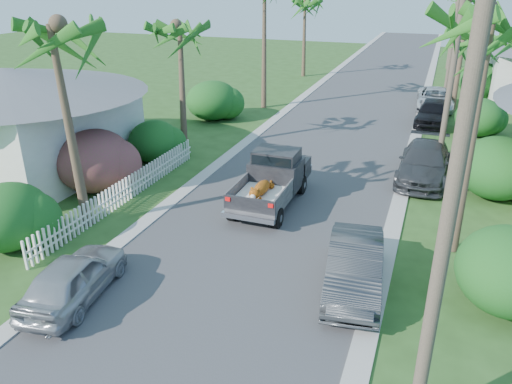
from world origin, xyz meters
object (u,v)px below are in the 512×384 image
at_px(house_left, 11,124).
at_px(utility_pole_b, 452,72).
at_px(parked_car_rm, 424,163).
at_px(palm_r_b, 482,35).
at_px(palm_l_b, 178,26).
at_px(parked_car_rf, 433,113).
at_px(pickup_truck, 274,177).
at_px(parked_car_ln, 74,278).
at_px(utility_pole_d, 454,19).
at_px(utility_pole_a, 447,224).
at_px(utility_pole_c, 454,35).
at_px(palm_r_a, 494,12).
at_px(parked_car_rd, 435,99).
at_px(palm_l_d, 306,0).
at_px(palm_l_a, 54,25).
at_px(parked_car_rn, 354,267).

xyz_separation_m(house_left, utility_pole_b, (18.60, 6.00, 2.48)).
bearing_deg(utility_pole_b, parked_car_rm, -121.96).
bearing_deg(palm_r_b, palm_l_b, -167.38).
bearing_deg(parked_car_rf, pickup_truck, -108.14).
bearing_deg(parked_car_ln, utility_pole_d, -109.32).
relative_size(utility_pole_a, utility_pole_c, 1.00).
distance_m(palm_r_a, house_left, 20.04).
height_order(parked_car_rd, palm_l_d, palm_l_d).
height_order(palm_l_b, utility_pole_b, utility_pole_b).
xyz_separation_m(parked_car_rm, palm_l_a, (-11.20, -9.04, 6.18)).
bearing_deg(palm_l_b, parked_car_rm, 0.19).
height_order(parked_car_rm, palm_r_b, palm_r_b).
bearing_deg(pickup_truck, utility_pole_a, -57.44).
xyz_separation_m(parked_car_rf, palm_l_a, (-11.20, -18.41, 6.18)).
xyz_separation_m(palm_l_d, utility_pole_c, (12.10, -6.00, -1.84)).
relative_size(parked_car_ln, palm_r_a, 0.45).
bearing_deg(utility_pole_d, house_left, -117.32).
height_order(parked_car_rm, palm_l_a, palm_l_a).
bearing_deg(parked_car_rn, pickup_truck, 121.54).
distance_m(parked_car_rd, utility_pole_d, 17.95).
distance_m(parked_car_rf, utility_pole_d, 21.94).
bearing_deg(pickup_truck, palm_r_b, 46.37).
bearing_deg(utility_pole_b, parked_car_rf, 94.08).
relative_size(parked_car_rn, parked_car_rf, 0.98).
relative_size(palm_r_a, utility_pole_c, 0.97).
height_order(parked_car_rd, palm_r_b, palm_r_b).
relative_size(parked_car_rn, utility_pole_a, 0.48).
distance_m(parked_car_ln, palm_l_d, 35.29).
distance_m(pickup_truck, parked_car_rn, 6.55).
bearing_deg(utility_pole_c, house_left, -131.53).
bearing_deg(house_left, palm_r_b, 22.20).
relative_size(palm_l_d, utility_pole_a, 0.86).
distance_m(parked_car_rf, palm_r_a, 16.84).
bearing_deg(house_left, palm_l_a, -30.47).
height_order(parked_car_rm, utility_pole_a, utility_pole_a).
xyz_separation_m(palm_l_a, utility_pole_d, (11.80, 40.00, -2.33)).
xyz_separation_m(parked_car_rd, palm_l_b, (-11.80, -13.50, 5.46)).
relative_size(palm_r_b, utility_pole_b, 0.80).
distance_m(parked_car_rm, palm_l_d, 25.44).
relative_size(parked_car_rd, palm_l_a, 0.61).
bearing_deg(palm_r_a, utility_pole_a, -95.00).
distance_m(parked_car_rd, palm_l_b, 18.74).
distance_m(pickup_truck, utility_pole_d, 36.15).
bearing_deg(palm_r_a, palm_r_b, 88.09).
bearing_deg(parked_car_rm, utility_pole_d, 90.61).
distance_m(parked_car_rf, utility_pole_b, 9.27).
relative_size(palm_l_b, palm_r_b, 1.03).
distance_m(parked_car_rf, utility_pole_a, 23.73).
xyz_separation_m(palm_r_a, palm_r_b, (0.30, 9.00, -1.47)).
distance_m(palm_l_d, utility_pole_d, 15.19).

